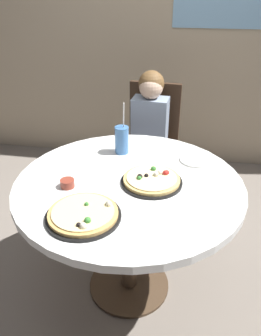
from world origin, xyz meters
name	(u,v)px	position (x,y,z in m)	size (l,w,h in m)	color
ground_plane	(129,285)	(0.00, 0.00, 0.00)	(8.00, 8.00, 0.00)	slate
wall_with_window	(165,3)	(0.00, 1.79, 1.45)	(5.20, 0.14, 2.90)	tan
dining_table	(129,198)	(0.00, 0.00, 0.65)	(1.16, 1.16, 0.75)	white
chair_wooden	(152,138)	(0.01, 1.03, 0.53)	(0.43, 0.43, 0.95)	#382619
diner_child	(147,153)	(-0.01, 0.85, 0.48)	(0.28, 0.42, 1.08)	#3F4766
pizza_veggie	(83,214)	(-0.14, -0.32, 0.77)	(0.33, 0.33, 0.05)	black
pizza_cheese	(152,180)	(0.12, 0.01, 0.77)	(0.31, 0.31, 0.05)	black
soda_cup	(122,140)	(-0.10, 0.31, 0.83)	(0.08, 0.08, 0.31)	#3F72B2
sauce_bowl	(67,183)	(-0.29, -0.10, 0.77)	(0.07, 0.07, 0.04)	brown
plate_small	(196,160)	(0.33, 0.28, 0.76)	(0.18, 0.18, 0.01)	white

